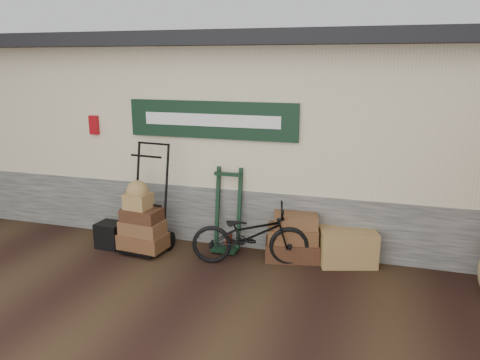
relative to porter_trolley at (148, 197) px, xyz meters
name	(u,v)px	position (x,y,z in m)	size (l,w,h in m)	color
ground	(210,272)	(1.16, -0.53, -0.82)	(80.00, 80.00, 0.00)	black
station_building	(261,128)	(1.16, 2.21, 0.79)	(14.40, 4.10, 3.20)	#4C4C47
porter_trolley	(148,197)	(0.00, 0.00, 0.00)	(0.82, 0.62, 1.65)	black
green_barrow	(227,210)	(1.14, 0.32, -0.20)	(0.45, 0.38, 1.25)	black
suitcase_stack	(293,236)	(2.15, 0.26, -0.48)	(0.78, 0.49, 0.69)	#351D10
wicker_hamper	(347,246)	(2.93, 0.32, -0.57)	(0.77, 0.50, 0.50)	brown
black_trunk	(111,235)	(-0.61, -0.13, -0.63)	(0.39, 0.33, 0.39)	black
bicycle	(250,231)	(1.61, -0.08, -0.34)	(1.65, 0.58, 0.96)	black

